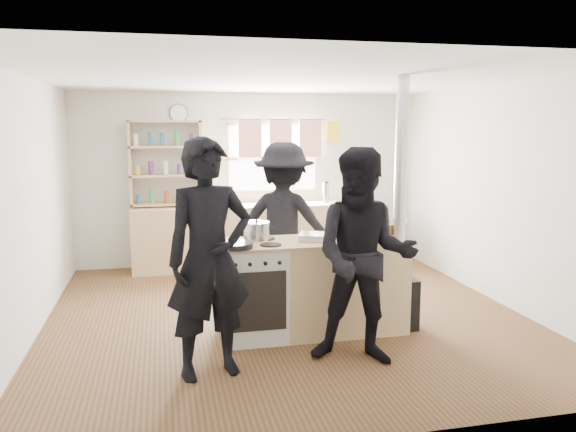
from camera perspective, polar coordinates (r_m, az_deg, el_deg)
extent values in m
cube|color=brown|center=(6.16, -0.20, -10.06)|extent=(5.00, 5.00, 0.01)
cube|color=tan|center=(8.15, -3.58, -2.00)|extent=(3.40, 0.55, 0.90)
cube|color=tan|center=(8.09, -12.18, 1.21)|extent=(1.00, 0.28, 0.03)
cube|color=tan|center=(8.05, -12.27, 4.04)|extent=(1.00, 0.28, 0.03)
cube|color=tan|center=(8.02, -12.37, 6.88)|extent=(1.00, 0.28, 0.03)
cube|color=tan|center=(8.02, -12.45, 9.38)|extent=(1.00, 0.28, 0.03)
cube|color=tan|center=(8.05, -15.74, 5.08)|extent=(0.04, 0.28, 1.20)
cube|color=tan|center=(8.05, -8.88, 5.31)|extent=(0.04, 0.28, 1.20)
cylinder|color=silver|center=(8.30, 3.87, 2.37)|extent=(0.10, 0.10, 0.29)
cube|color=silver|center=(5.42, -3.62, -7.70)|extent=(0.60, 0.60, 0.90)
cube|color=#D6B981|center=(5.63, 5.53, -7.10)|extent=(1.20, 0.60, 0.90)
cube|color=tan|center=(5.39, 1.06, -2.68)|extent=(1.84, 0.64, 0.03)
cylinder|color=black|center=(5.09, -5.34, -2.98)|extent=(0.38, 0.38, 0.05)
cylinder|color=#2A5D20|center=(5.08, -5.34, -2.81)|extent=(0.28, 0.28, 0.02)
cube|color=silver|center=(5.41, 2.91, -2.13)|extent=(0.39, 0.37, 0.06)
cube|color=brown|center=(5.41, 2.91, -1.93)|extent=(0.34, 0.31, 0.02)
cylinder|color=silver|center=(5.40, -3.21, -1.60)|extent=(0.25, 0.25, 0.17)
cylinder|color=silver|center=(5.39, -3.22, -0.66)|extent=(0.25, 0.25, 0.01)
sphere|color=black|center=(5.39, -3.22, -0.51)|extent=(0.03, 0.03, 0.03)
cylinder|color=silver|center=(5.57, 6.51, -1.20)|extent=(0.30, 0.30, 0.19)
cylinder|color=silver|center=(5.55, 6.52, -0.17)|extent=(0.31, 0.31, 0.01)
sphere|color=black|center=(5.55, 6.53, -0.03)|extent=(0.03, 0.03, 0.03)
cube|color=tan|center=(5.70, 10.13, -1.92)|extent=(0.34, 0.30, 0.02)
cube|color=olive|center=(5.69, 10.14, -1.33)|extent=(0.25, 0.19, 0.10)
cube|color=black|center=(5.84, 10.98, -8.63)|extent=(0.35, 0.35, 0.51)
cylinder|color=#ADADB2|center=(5.59, 11.36, 3.68)|extent=(0.12, 0.12, 1.99)
imported|color=black|center=(4.53, -7.99, -4.35)|extent=(0.80, 0.62, 1.94)
imported|color=black|center=(4.78, 7.72, -4.17)|extent=(1.10, 0.99, 1.85)
imported|color=black|center=(6.34, -0.44, -0.84)|extent=(1.37, 1.11, 1.84)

